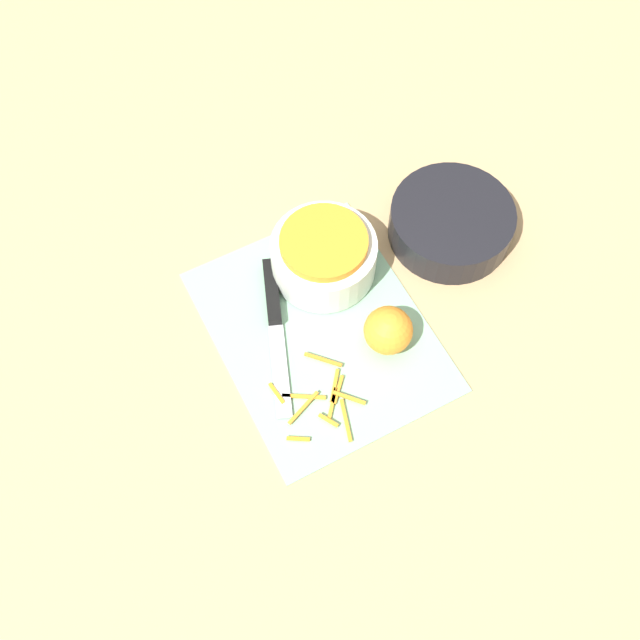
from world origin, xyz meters
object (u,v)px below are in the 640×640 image
at_px(bowl_dark, 451,223).
at_px(orange_left, 388,330).
at_px(knife, 274,308).
at_px(bowl_speckled, 324,255).

distance_m(bowl_dark, orange_left, 0.22).
relative_size(bowl_dark, orange_left, 2.71).
bearing_deg(bowl_dark, orange_left, -56.48).
relative_size(knife, orange_left, 3.44).
xyz_separation_m(bowl_speckled, orange_left, (0.15, 0.02, -0.00)).
distance_m(bowl_speckled, knife, 0.11).
height_order(knife, orange_left, orange_left).
distance_m(bowl_dark, knife, 0.31).
bearing_deg(bowl_speckled, bowl_dark, 81.56).
bearing_deg(knife, bowl_speckled, 127.92).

